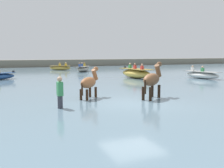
% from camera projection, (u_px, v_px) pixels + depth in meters
% --- Properties ---
extents(ground_plane, '(120.00, 120.00, 0.00)m').
position_uv_depth(ground_plane, '(132.00, 111.00, 11.48)').
color(ground_plane, '#84755B').
extents(water_surface, '(90.00, 90.00, 0.38)m').
position_uv_depth(water_surface, '(75.00, 83.00, 20.62)').
color(water_surface, slate).
rests_on(water_surface, ground).
extents(horse_lead_chestnut, '(1.42, 1.43, 1.87)m').
position_uv_depth(horse_lead_chestnut, '(89.00, 83.00, 12.32)').
color(horse_lead_chestnut, brown).
rests_on(horse_lead_chestnut, ground).
extents(horse_trailing_bay, '(1.77, 1.41, 2.11)m').
position_uv_depth(horse_trailing_bay, '(152.00, 80.00, 12.25)').
color(horse_trailing_bay, brown).
rests_on(horse_trailing_bay, ground).
extents(boat_near_port, '(2.63, 3.03, 1.08)m').
position_uv_depth(boat_near_port, '(83.00, 69.00, 30.83)').
color(boat_near_port, '#B2AD9E').
rests_on(boat_near_port, water_surface).
extents(boat_distant_west, '(1.86, 3.91, 1.29)m').
position_uv_depth(boat_distant_west, '(136.00, 73.00, 22.69)').
color(boat_distant_west, gold).
rests_on(boat_distant_west, water_surface).
extents(boat_far_inshore, '(1.57, 3.43, 1.08)m').
position_uv_depth(boat_far_inshore, '(202.00, 75.00, 22.26)').
color(boat_far_inshore, silver).
rests_on(boat_far_inshore, water_surface).
extents(boat_near_starboard, '(2.83, 2.08, 1.03)m').
position_uv_depth(boat_near_starboard, '(60.00, 68.00, 33.49)').
color(boat_near_starboard, gold).
rests_on(boat_near_starboard, water_surface).
extents(person_wading_mid, '(0.21, 0.33, 1.63)m').
position_uv_depth(person_wading_mid, '(60.00, 96.00, 10.13)').
color(person_wading_mid, '#383842').
rests_on(person_wading_mid, ground).
extents(far_shoreline, '(80.00, 2.40, 1.51)m').
position_uv_depth(far_shoreline, '(38.00, 64.00, 41.65)').
color(far_shoreline, '#706B5B').
rests_on(far_shoreline, ground).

